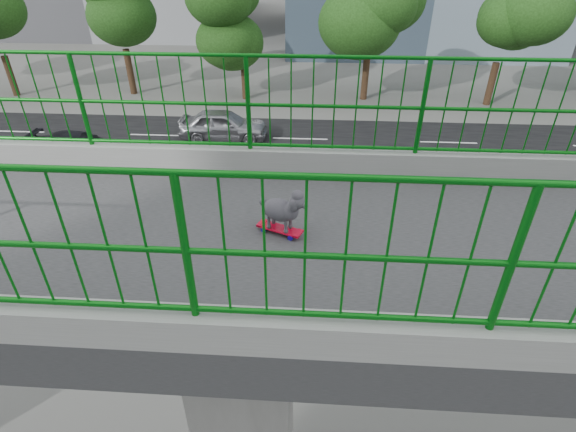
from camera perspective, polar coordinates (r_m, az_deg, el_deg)
The scene contains 12 objects.
road at distance 19.12m, azimuth 0.84°, elevation 2.95°, with size 18.00×90.00×0.02m, color black.
footbridge at distance 5.65m, azimuth -5.89°, elevation -17.23°, with size 3.00×24.00×7.00m.
railing at distance 4.32m, azimuth -7.36°, elevation 0.06°, with size 3.00×24.00×1.42m.
street_trees at distance 29.98m, azimuth 4.54°, elevation 23.50°, with size 5.30×60.40×7.26m.
skateboard at distance 4.39m, azimuth -1.08°, elevation -1.71°, with size 0.31×0.48×0.06m.
poodle at distance 4.24m, azimuth -0.78°, elevation 0.94°, with size 0.33×0.48×0.43m.
car_2 at distance 18.25m, azimuth 5.26°, elevation 3.75°, with size 2.34×5.08×1.41m, color gray.
car_3 at distance 24.01m, azimuth -25.42°, elevation 7.99°, with size 1.95×4.80×1.39m, color black.
car_4 at distance 24.51m, azimuth -8.36°, elevation 11.61°, with size 1.89×4.71×1.60m, color gray.
car_5 at distance 12.99m, azimuth -0.05°, elevation -9.64°, with size 1.62×4.64×1.53m, color black.
car_6 at distance 17.26m, azimuth -23.37°, elevation -0.55°, with size 2.67×5.79×1.61m, color black.
car_7 at distance 20.44m, azimuth 29.97°, elevation 2.43°, with size 1.88×4.62×1.34m, color black.
Camera 1 is at (3.56, 0.78, 9.53)m, focal length 27.49 mm.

